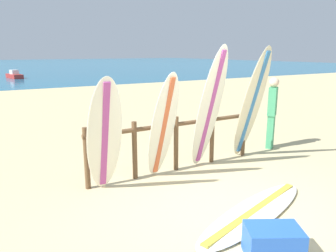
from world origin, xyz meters
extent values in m
plane|color=#CCB784|center=(0.00, 0.00, 0.00)|extent=(120.00, 120.00, 0.00)
cylinder|color=brown|center=(-1.41, 1.87, 0.52)|extent=(0.09, 0.09, 1.05)
cylinder|color=brown|center=(-0.54, 1.87, 0.52)|extent=(0.09, 0.09, 1.05)
cylinder|color=brown|center=(0.33, 1.87, 0.52)|extent=(0.09, 0.09, 1.05)
cylinder|color=brown|center=(1.20, 1.87, 0.52)|extent=(0.09, 0.09, 1.05)
cylinder|color=brown|center=(2.07, 1.87, 0.52)|extent=(0.09, 0.09, 1.05)
cylinder|color=brown|center=(0.33, 1.87, 0.90)|extent=(3.58, 0.08, 0.08)
ellipsoid|color=white|center=(-1.23, 1.47, 0.96)|extent=(0.64, 0.80, 1.92)
cube|color=#A53F8C|center=(-1.23, 1.47, 0.96)|extent=(0.19, 0.70, 1.78)
ellipsoid|color=white|center=(-0.17, 1.50, 0.97)|extent=(0.48, 0.74, 1.95)
cube|color=#CC5933|center=(-0.17, 1.50, 0.97)|extent=(0.09, 0.70, 1.79)
ellipsoid|color=white|center=(0.86, 1.56, 1.19)|extent=(0.57, 0.80, 2.38)
cube|color=#A53F8C|center=(0.86, 1.56, 1.19)|extent=(0.14, 0.73, 2.19)
ellipsoid|color=beige|center=(1.96, 1.57, 1.18)|extent=(0.55, 0.92, 2.37)
cube|color=#3372B2|center=(1.96, 1.57, 1.18)|extent=(0.16, 0.83, 2.18)
ellipsoid|color=white|center=(0.33, -0.21, 0.04)|extent=(2.66, 1.28, 0.07)
cube|color=gold|center=(0.33, -0.21, 0.04)|extent=(2.32, 0.76, 0.08)
cube|color=#3F9966|center=(3.02, 1.95, 0.39)|extent=(0.26, 0.24, 0.78)
cube|color=#3F9966|center=(3.02, 1.95, 1.11)|extent=(0.32, 0.29, 0.66)
sphere|color=beige|center=(3.02, 1.95, 1.56)|extent=(0.23, 0.23, 0.23)
cube|color=#B22D28|center=(0.22, 27.60, 0.18)|extent=(1.19, 2.52, 0.35)
cube|color=silver|center=(0.22, 27.60, 0.54)|extent=(0.68, 0.95, 0.36)
cube|color=blue|center=(-0.22, -1.02, 0.18)|extent=(0.72, 0.64, 0.36)
camera|label=1|loc=(-2.86, -3.17, 2.24)|focal=34.69mm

